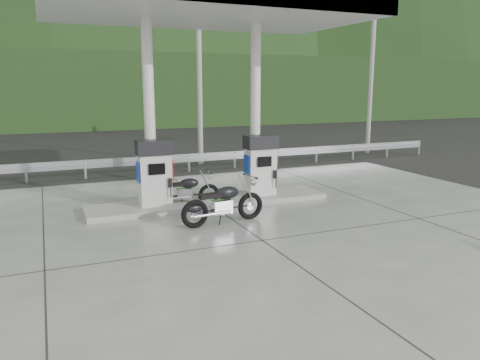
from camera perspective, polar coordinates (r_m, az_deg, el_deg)
name	(u,v)px	position (r m, az deg, el deg)	size (l,w,h in m)	color
ground	(245,229)	(11.39, 0.56, -5.97)	(160.00, 160.00, 0.00)	black
forecourt_apron	(245,228)	(11.39, 0.56, -5.93)	(18.00, 14.00, 0.02)	slate
pump_island	(210,202)	(13.61, -3.62, -2.68)	(7.00, 1.40, 0.15)	gray
gas_pump_left	(155,173)	(12.98, -10.35, 0.87)	(0.95, 0.55, 1.80)	silver
gas_pump_right	(261,165)	(14.01, 2.52, 1.81)	(0.95, 0.55, 1.80)	silver
canopy_column_left	(149,113)	(13.18, -10.99, 8.02)	(0.30, 0.30, 5.00)	white
canopy_column_right	(255,111)	(14.19, 1.88, 8.45)	(0.30, 0.30, 5.00)	white
canopy_roof	(208,11)	(13.35, -3.92, 19.86)	(8.50, 5.00, 0.40)	white
guardrail	(164,155)	(18.68, -9.23, 2.98)	(26.00, 0.16, 1.42)	#A9ABB1
road	(147,160)	(22.17, -11.33, 2.38)	(60.00, 7.00, 0.01)	black
utility_pole_b	(199,71)	(20.48, -4.98, 13.05)	(0.22, 0.22, 8.00)	gray
utility_pole_c	(371,73)	(24.79, 15.73, 12.39)	(0.22, 0.22, 8.00)	gray
tree_band	(98,91)	(40.21, -16.95, 10.37)	(80.00, 6.00, 6.00)	black
forested_hills	(75,110)	(70.19, -19.47, 8.01)	(100.00, 40.00, 140.00)	black
motorcycle_left	(186,191)	(13.40, -6.61, -1.38)	(1.84, 0.58, 0.87)	black
motorcycle_right	(223,204)	(11.66, -2.04, -2.91)	(2.12, 0.67, 1.00)	black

